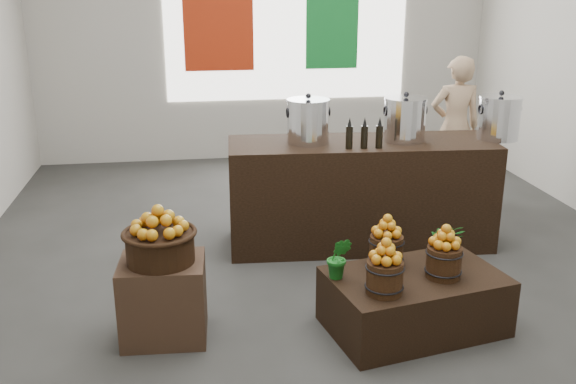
{
  "coord_description": "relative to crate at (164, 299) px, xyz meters",
  "views": [
    {
      "loc": [
        -1.01,
        -5.08,
        2.31
      ],
      "look_at": [
        -0.29,
        -0.4,
        0.75
      ],
      "focal_mm": 40.0,
      "sensor_mm": 36.0,
      "label": 1
    }
  ],
  "objects": [
    {
      "name": "ground",
      "position": [
        1.25,
        1.13,
        -0.28
      ],
      "size": [
        7.0,
        7.0,
        0.0
      ],
      "primitive_type": "plane",
      "color": "#373735",
      "rests_on": "ground"
    },
    {
      "name": "back_wall",
      "position": [
        1.25,
        4.63,
        1.72
      ],
      "size": [
        6.0,
        0.04,
        4.0
      ],
      "primitive_type": "cube",
      "color": "#B1ADA4",
      "rests_on": "ground"
    },
    {
      "name": "back_opening",
      "position": [
        1.55,
        4.61,
        1.72
      ],
      "size": [
        3.2,
        0.02,
        2.4
      ],
      "primitive_type": "cube",
      "color": "white",
      "rests_on": "back_wall"
    },
    {
      "name": "deco_red_left",
      "position": [
        0.65,
        4.6,
        1.62
      ],
      "size": [
        0.9,
        0.04,
        1.4
      ],
      "primitive_type": "cube",
      "color": "#AD270D",
      "rests_on": "back_wall"
    },
    {
      "name": "deco_green_right",
      "position": [
        2.15,
        4.6,
        1.42
      ],
      "size": [
        0.7,
        0.04,
        1.0
      ],
      "primitive_type": "cube",
      "color": "#137A2C",
      "rests_on": "back_wall"
    },
    {
      "name": "crate",
      "position": [
        0.0,
        0.0,
        0.0
      ],
      "size": [
        0.58,
        0.49,
        0.56
      ],
      "primitive_type": "cube",
      "rotation": [
        0.0,
        0.0,
        -0.06
      ],
      "color": "#462E20",
      "rests_on": "ground"
    },
    {
      "name": "wicker_basket",
      "position": [
        0.0,
        0.0,
        0.38
      ],
      "size": [
        0.45,
        0.45,
        0.2
      ],
      "primitive_type": "cylinder",
      "color": "black",
      "rests_on": "crate"
    },
    {
      "name": "apples_in_basket",
      "position": [
        0.0,
        0.0,
        0.57
      ],
      "size": [
        0.35,
        0.35,
        0.19
      ],
      "primitive_type": null,
      "color": "#A31005",
      "rests_on": "wicker_basket"
    },
    {
      "name": "display_table",
      "position": [
        1.71,
        -0.15,
        -0.08
      ],
      "size": [
        1.29,
        0.94,
        0.41
      ],
      "primitive_type": "cube",
      "rotation": [
        0.0,
        0.0,
        0.2
      ],
      "color": "black",
      "rests_on": "ground"
    },
    {
      "name": "apple_bucket_front_left",
      "position": [
        1.41,
        -0.37,
        0.24
      ],
      "size": [
        0.23,
        0.23,
        0.22
      ],
      "primitive_type": "cylinder",
      "color": "#38210F",
      "rests_on": "display_table"
    },
    {
      "name": "apples_in_bucket_front_left",
      "position": [
        1.41,
        -0.37,
        0.42
      ],
      "size": [
        0.18,
        0.18,
        0.16
      ],
      "primitive_type": null,
      "color": "#A31005",
      "rests_on": "apple_bucket_front_left"
    },
    {
      "name": "apple_bucket_front_right",
      "position": [
        1.88,
        -0.2,
        0.24
      ],
      "size": [
        0.23,
        0.23,
        0.22
      ],
      "primitive_type": "cylinder",
      "color": "#38210F",
      "rests_on": "display_table"
    },
    {
      "name": "apples_in_bucket_front_right",
      "position": [
        1.88,
        -0.2,
        0.42
      ],
      "size": [
        0.18,
        0.18,
        0.16
      ],
      "primitive_type": null,
      "color": "#A31005",
      "rests_on": "apple_bucket_front_right"
    },
    {
      "name": "apple_bucket_rear",
      "position": [
        1.55,
        0.04,
        0.24
      ],
      "size": [
        0.23,
        0.23,
        0.22
      ],
      "primitive_type": "cylinder",
      "color": "#38210F",
      "rests_on": "display_table"
    },
    {
      "name": "apples_in_bucket_rear",
      "position": [
        1.55,
        0.04,
        0.42
      ],
      "size": [
        0.18,
        0.18,
        0.16
      ],
      "primitive_type": null,
      "color": "#A31005",
      "rests_on": "apple_bucket_rear"
    },
    {
      "name": "herb_garnish_right",
      "position": [
        2.03,
        0.12,
        0.26
      ],
      "size": [
        0.29,
        0.27,
        0.27
      ],
      "primitive_type": "imported",
      "rotation": [
        0.0,
        0.0,
        -0.28
      ],
      "color": "#14621A",
      "rests_on": "display_table"
    },
    {
      "name": "herb_garnish_left",
      "position": [
        1.17,
        -0.12,
        0.28
      ],
      "size": [
        0.2,
        0.18,
        0.3
      ],
      "primitive_type": "imported",
      "rotation": [
        0.0,
        0.0,
        -0.36
      ],
      "color": "#14621A",
      "rests_on": "display_table"
    },
    {
      "name": "counter",
      "position": [
        1.73,
        1.41,
        0.2
      ],
      "size": [
        2.4,
        0.9,
        0.96
      ],
      "primitive_type": "cube",
      "rotation": [
        0.0,
        0.0,
        -0.06
      ],
      "color": "black",
      "rests_on": "ground"
    },
    {
      "name": "stock_pot_left",
      "position": [
        1.25,
        1.44,
        0.87
      ],
      "size": [
        0.36,
        0.36,
        0.36
      ],
      "primitive_type": "cylinder",
      "color": "silver",
      "rests_on": "counter"
    },
    {
      "name": "stock_pot_center",
      "position": [
        2.1,
        1.39,
        0.87
      ],
      "size": [
        0.36,
        0.36,
        0.36
      ],
      "primitive_type": "cylinder",
      "color": "silver",
      "rests_on": "counter"
    },
    {
      "name": "stock_pot_right",
      "position": [
        2.96,
        1.33,
        0.87
      ],
      "size": [
        0.36,
        0.36,
        0.36
      ],
      "primitive_type": "cylinder",
      "color": "silver",
      "rests_on": "counter"
    },
    {
      "name": "oil_cruets",
      "position": [
        1.71,
        1.18,
        0.82
      ],
      "size": [
        0.26,
        0.08,
        0.27
      ],
      "primitive_type": null,
      "rotation": [
        0.0,
        0.0,
        -0.06
      ],
      "color": "black",
      "rests_on": "counter"
    },
    {
      "name": "shopper",
      "position": [
        3.14,
        2.68,
        0.5
      ],
      "size": [
        0.59,
        0.41,
        1.56
      ],
      "primitive_type": "imported",
      "rotation": [
        0.0,
        0.0,
        3.08
      ],
      "color": "tan",
      "rests_on": "ground"
    }
  ]
}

